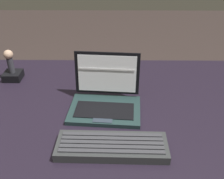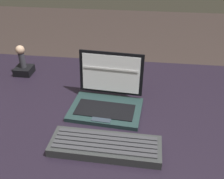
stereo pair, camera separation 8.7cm
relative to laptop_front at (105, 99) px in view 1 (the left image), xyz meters
The scene contains 5 objects.
desk 0.15m from the laptop_front, behind, with size 1.55×0.80×0.70m.
laptop_front is the anchor object (origin of this frame).
external_keyboard 0.22m from the laptop_front, 83.40° to the right, with size 0.34×0.12×0.03m.
figurine_stand 0.47m from the laptop_front, 152.85° to the left, with size 0.08×0.08×0.03m, color black.
figurine 0.48m from the laptop_front, 152.85° to the left, with size 0.04×0.04×0.11m.
Camera 1 is at (0.12, -0.81, 1.28)m, focal length 41.53 mm.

